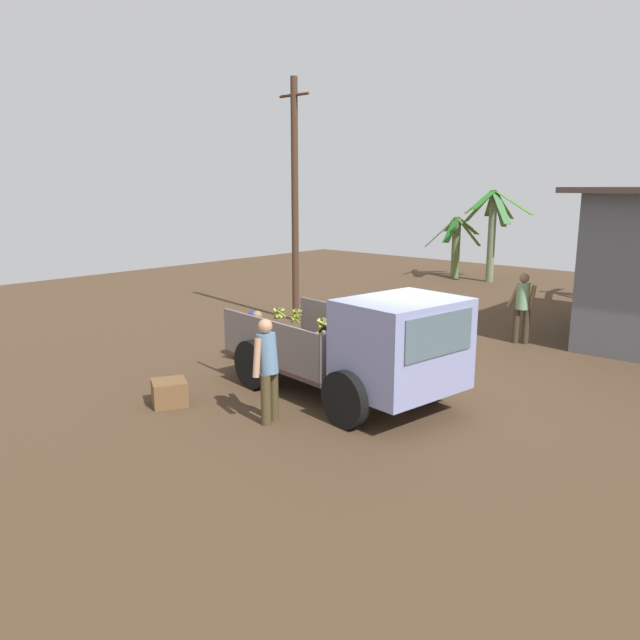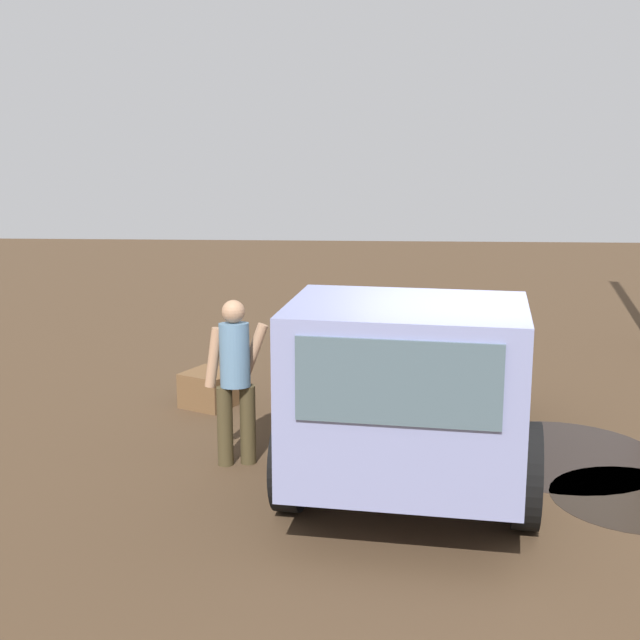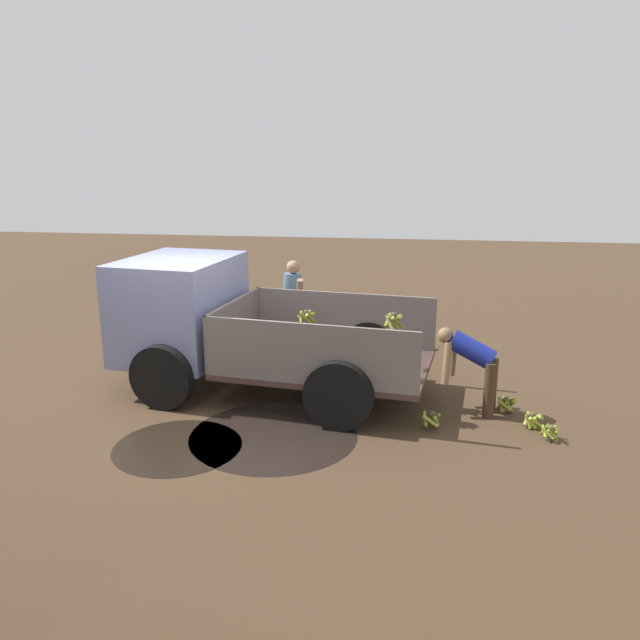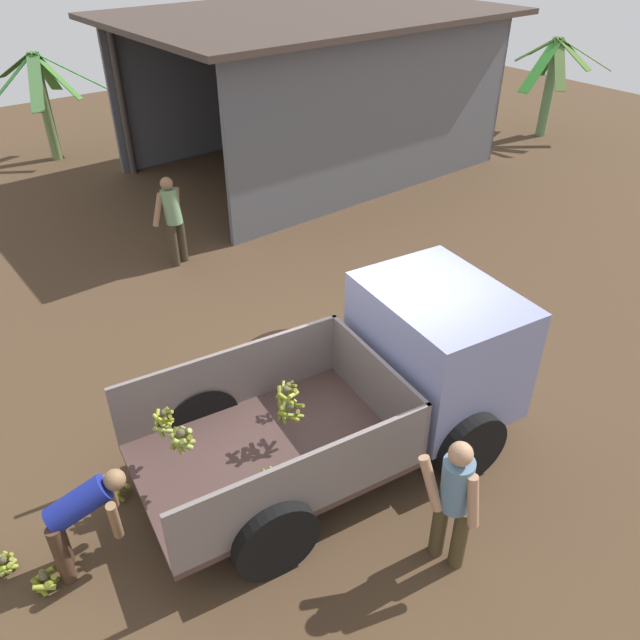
{
  "view_description": "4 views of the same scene",
  "coord_description": "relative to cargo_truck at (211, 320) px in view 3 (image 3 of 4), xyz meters",
  "views": [
    {
      "loc": [
        5.75,
        -8.61,
        3.58
      ],
      "look_at": [
        -0.71,
        -1.46,
        1.49
      ],
      "focal_mm": 35.0,
      "sensor_mm": 36.0,
      "label": 1
    },
    {
      "loc": [
        7.26,
        -1.16,
        3.26
      ],
      "look_at": [
        -1.79,
        -1.63,
        1.26
      ],
      "focal_mm": 50.0,
      "sensor_mm": 36.0,
      "label": 2
    },
    {
      "loc": [
        -2.88,
        7.64,
        3.31
      ],
      "look_at": [
        -1.62,
        -1.06,
        0.98
      ],
      "focal_mm": 35.0,
      "sensor_mm": 36.0,
      "label": 3
    },
    {
      "loc": [
        -4.28,
        -4.74,
        5.49
      ],
      "look_at": [
        -0.46,
        0.28,
        1.28
      ],
      "focal_mm": 35.0,
      "sensor_mm": 36.0,
      "label": 4
    }
  ],
  "objects": [
    {
      "name": "banana_bunch_on_ground_1",
      "position": [
        -4.43,
        0.88,
        -0.89
      ],
      "size": [
        0.25,
        0.25,
        0.2
      ],
      "color": "#4C4431",
      "rests_on": "ground"
    },
    {
      "name": "banana_bunch_on_ground_2",
      "position": [
        -4.16,
        0.44,
        -0.87
      ],
      "size": [
        0.27,
        0.28,
        0.23
      ],
      "color": "brown",
      "rests_on": "ground"
    },
    {
      "name": "mud_patch_0",
      "position": [
        -1.26,
        1.57,
        -1.0
      ],
      "size": [
        2.05,
        2.05,
        0.01
      ],
      "primitive_type": "cylinder",
      "color": "black",
      "rests_on": "ground"
    },
    {
      "name": "wooden_crate_0",
      "position": [
        -2.67,
        -2.21,
        -0.79
      ],
      "size": [
        0.74,
        0.74,
        0.41
      ],
      "primitive_type": "cube",
      "rotation": [
        0.0,
        0.0,
        1.09
      ],
      "color": "brown",
      "rests_on": "ground"
    },
    {
      "name": "banana_bunch_on_ground_0",
      "position": [
        -4.57,
        1.22,
        -0.89
      ],
      "size": [
        0.23,
        0.24,
        0.19
      ],
      "color": "brown",
      "rests_on": "ground"
    },
    {
      "name": "ground",
      "position": [
        0.05,
        0.77,
        -1.0
      ],
      "size": [
        36.0,
        36.0,
        0.0
      ],
      "primitive_type": "plane",
      "color": "#483422"
    },
    {
      "name": "person_worker_loading",
      "position": [
        -3.7,
        0.47,
        -0.31
      ],
      "size": [
        0.82,
        0.6,
        1.12
      ],
      "rotation": [
        0.0,
        0.0,
        -0.23
      ],
      "color": "#442E1F",
      "rests_on": "ground"
    },
    {
      "name": "banana_bunch_on_ground_3",
      "position": [
        -3.17,
        1.09,
        -0.87
      ],
      "size": [
        0.24,
        0.25,
        0.23
      ],
      "color": "brown",
      "rests_on": "ground"
    },
    {
      "name": "person_foreground_visitor",
      "position": [
        -0.89,
        -1.64,
        -0.1
      ],
      "size": [
        0.46,
        0.63,
        1.62
      ],
      "rotation": [
        0.0,
        0.0,
        3.41
      ],
      "color": "#453922",
      "rests_on": "ground"
    },
    {
      "name": "cargo_truck",
      "position": [
        0.0,
        0.0,
        0.0
      ],
      "size": [
        4.55,
        2.6,
        1.88
      ],
      "rotation": [
        0.0,
        0.0,
        -0.13
      ],
      "color": "#48332E",
      "rests_on": "ground"
    },
    {
      "name": "mud_patch_1",
      "position": [
        -0.21,
        2.04,
        -1.0
      ],
      "size": [
        1.51,
        1.51,
        0.01
      ],
      "primitive_type": "cylinder",
      "color": "black",
      "rests_on": "ground"
    }
  ]
}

